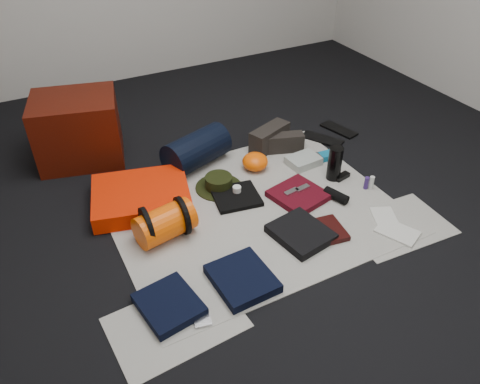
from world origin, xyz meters
name	(u,v)px	position (x,y,z in m)	size (l,w,h in m)	color
floor	(253,211)	(0.00, 0.00, -0.01)	(4.50, 4.50, 0.02)	black
newspaper_mat	(253,210)	(0.00, 0.00, 0.00)	(1.60, 1.30, 0.01)	beige
newspaper_sheet_front_left	(176,323)	(-0.70, -0.55, 0.00)	(0.58, 0.40, 0.00)	beige
newspaper_sheet_front_right	(396,226)	(0.65, -0.50, 0.00)	(0.58, 0.40, 0.00)	beige
red_cabinet	(78,129)	(-0.75, 1.05, 0.22)	(0.53, 0.44, 0.44)	#470F05
sleeping_pad	(141,197)	(-0.56, 0.36, 0.06)	(0.56, 0.46, 0.10)	#F62502
stuff_sack	(165,223)	(-0.53, 0.01, 0.10)	(0.18, 0.18, 0.31)	#FC5604
sack_strap_left	(147,227)	(-0.63, 0.01, 0.11)	(0.22, 0.22, 0.03)	black
sack_strap_right	(182,215)	(-0.43, 0.01, 0.11)	(0.22, 0.22, 0.03)	black
navy_duffel	(196,150)	(-0.10, 0.60, 0.12)	(0.23, 0.23, 0.44)	black
boonie_brim	(219,187)	(-0.08, 0.29, 0.01)	(0.29, 0.29, 0.01)	black
boonie_crown	(219,182)	(-0.08, 0.29, 0.05)	(0.17, 0.17, 0.07)	black
hiking_boot_left	(270,138)	(0.44, 0.57, 0.09)	(0.32, 0.12, 0.16)	black
hiking_boot_right	(285,142)	(0.52, 0.48, 0.07)	(0.25, 0.10, 0.13)	black
flip_flop_left	(322,139)	(0.84, 0.48, 0.01)	(0.11, 0.30, 0.02)	black
flip_flop_right	(339,130)	(1.04, 0.54, 0.01)	(0.11, 0.28, 0.02)	black
trousers_navy_a	(169,304)	(-0.70, -0.46, 0.03)	(0.25, 0.29, 0.04)	black
trousers_navy_b	(242,278)	(-0.32, -0.48, 0.03)	(0.27, 0.31, 0.05)	black
trousers_charcoal	(301,233)	(0.12, -0.33, 0.03)	(0.27, 0.31, 0.05)	black
black_tshirt	(236,197)	(-0.04, 0.14, 0.02)	(0.27, 0.25, 0.03)	black
red_shirt	(298,195)	(0.30, -0.03, 0.03)	(0.29, 0.29, 0.04)	#4B0812
orange_stuff_sack	(255,162)	(0.22, 0.37, 0.06)	(0.17, 0.17, 0.11)	#FC5604
first_aid_pouch	(303,161)	(0.54, 0.27, 0.03)	(0.21, 0.16, 0.05)	#9CA59D
water_bottle	(335,163)	(0.61, 0.05, 0.12)	(0.09, 0.09, 0.22)	black
speaker	(336,195)	(0.49, -0.15, 0.04)	(0.06, 0.06, 0.15)	black
compact_camera	(323,156)	(0.69, 0.27, 0.03)	(0.10, 0.06, 0.04)	#BCBCC1
cyan_case	(328,155)	(0.73, 0.26, 0.03)	(0.13, 0.08, 0.04)	#0F6C96
toiletry_purple	(366,183)	(0.72, -0.14, 0.05)	(0.03, 0.03, 0.08)	navy
toiletry_clear	(371,183)	(0.75, -0.16, 0.05)	(0.03, 0.03, 0.09)	silver
paperback_book	(331,230)	(0.28, -0.37, 0.02)	(0.13, 0.21, 0.03)	black
map_booklet	(397,232)	(0.61, -0.55, 0.01)	(0.15, 0.22, 0.01)	beige
map_printout	(384,216)	(0.64, -0.41, 0.01)	(0.13, 0.17, 0.01)	beige
sunglasses	(342,177)	(0.66, 0.02, 0.02)	(0.11, 0.04, 0.03)	black
key_cluster	(202,320)	(-0.59, -0.60, 0.01)	(0.08, 0.08, 0.01)	#BCBCC1
tape_roll	(237,189)	(-0.02, 0.17, 0.05)	(0.05, 0.05, 0.04)	silver
energy_bar_a	(291,192)	(0.26, -0.01, 0.05)	(0.10, 0.04, 0.01)	#BCBCC1
energy_bar_b	(302,188)	(0.34, -0.01, 0.05)	(0.10, 0.04, 0.01)	#BCBCC1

